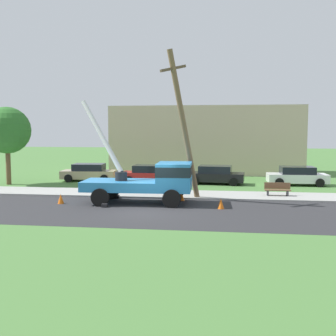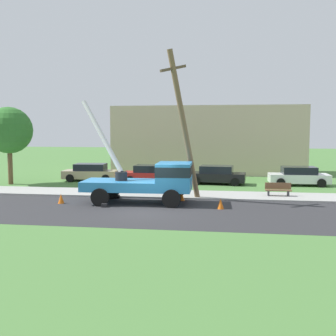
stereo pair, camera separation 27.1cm
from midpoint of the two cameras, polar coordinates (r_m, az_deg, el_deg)
name	(u,v)px [view 2 (the right image)]	position (r m, az deg, el deg)	size (l,w,h in m)	color
ground_plane	(176,182)	(33.11, 1.36, -1.93)	(120.00, 120.00, 0.00)	#477538
road_asphalt	(147,211)	(21.40, -2.59, -6.01)	(80.00, 7.64, 0.01)	#2B2B2D
sidewalk_strip	(163,194)	(26.62, -0.38, -3.63)	(80.00, 3.14, 0.10)	#9E9E99
utility_truck	(152,179)	(23.41, -1.93, -1.53)	(6.84, 3.21, 5.98)	#2D84C6
leaning_utility_pole	(184,124)	(24.18, 2.53, 6.10)	(2.26, 2.25, 8.81)	brown
traffic_cone_ahead	(221,204)	(22.10, 7.68, -4.96)	(0.36, 0.36, 0.56)	orange
traffic_cone_behind	(61,199)	(24.26, -14.37, -4.15)	(0.36, 0.36, 0.56)	orange
traffic_cone_curbside	(182,196)	(24.39, 2.22, -3.93)	(0.36, 0.36, 0.56)	orange
parked_sedan_tan	(91,172)	(34.13, -10.50, -0.59)	(4.51, 2.22, 1.42)	tan
parked_sedan_red	(151,174)	(32.21, -2.15, -0.86)	(4.43, 2.07, 1.42)	#B21E1E
parked_sedan_black	(216,175)	(31.89, 7.01, -0.96)	(4.54, 2.27, 1.42)	black
parked_sedan_white	(299,176)	(32.45, 17.98, -1.08)	(4.46, 2.12, 1.42)	silver
park_bench	(278,190)	(26.53, 15.38, -2.96)	(1.60, 0.45, 0.90)	brown
roadside_tree_near	(9,130)	(33.60, -21.06, 4.90)	(3.55, 3.55, 5.94)	brown
lowrise_building_backdrop	(208,140)	(40.32, 5.79, 3.93)	(18.00, 6.00, 6.40)	#C6B293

